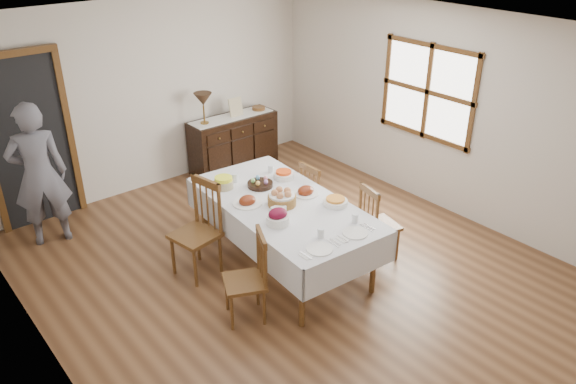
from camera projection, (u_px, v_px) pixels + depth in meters
ground at (294, 271)px, 6.21m from camera, size 6.00×6.00×0.00m
room_shell at (257, 124)px, 5.67m from camera, size 5.02×6.02×2.65m
dining_table at (283, 210)px, 6.04m from camera, size 1.32×2.35×0.78m
chair_left_near at (249, 277)px, 5.33m from camera, size 0.51×0.51×0.93m
chair_left_far at (199, 228)px, 5.99m from camera, size 0.52×0.52×1.07m
chair_right_near at (376, 222)px, 6.26m from camera, size 0.46×0.46×0.91m
chair_right_far at (317, 197)px, 6.79m from camera, size 0.39×0.39×0.91m
sideboard at (234, 142)px, 8.51m from camera, size 1.36×0.50×0.82m
person at (38, 170)px, 6.38m from camera, size 0.65×0.50×1.85m
bread_basket at (282, 198)px, 5.92m from camera, size 0.31×0.31×0.18m
egg_basket at (260, 184)px, 6.32m from camera, size 0.29×0.29×0.11m
ham_platter_a at (247, 201)px, 5.95m from camera, size 0.32×0.32×0.11m
ham_platter_b at (306, 191)px, 6.16m from camera, size 0.29×0.29×0.11m
beet_bowl at (278, 217)px, 5.57m from camera, size 0.24×0.24×0.17m
carrot_bowl at (284, 175)px, 6.51m from camera, size 0.24×0.24×0.10m
pineapple_bowl at (224, 183)px, 6.28m from camera, size 0.22×0.22×0.13m
casserole_dish at (335, 202)px, 5.94m from camera, size 0.26×0.26×0.08m
butter_dish at (279, 209)px, 5.78m from camera, size 0.15×0.10×0.07m
setting_left at (319, 244)px, 5.23m from camera, size 0.43×0.31×0.10m
setting_right at (355, 228)px, 5.48m from camera, size 0.43×0.31×0.10m
glass_far_a at (235, 178)px, 6.43m from camera, size 0.07×0.07×0.10m
glass_far_b at (271, 169)px, 6.66m from camera, size 0.07×0.07×0.09m
runner at (232, 117)px, 8.32m from camera, size 1.30×0.35×0.01m
table_lamp at (203, 100)px, 7.89m from camera, size 0.26×0.26×0.46m
picture_frame at (236, 107)px, 8.29m from camera, size 0.22×0.08×0.28m
deco_bowl at (259, 108)px, 8.58m from camera, size 0.20×0.20×0.06m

